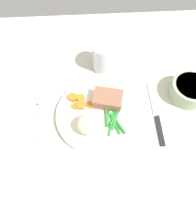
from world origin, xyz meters
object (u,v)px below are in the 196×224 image
water_glass (105,58)px  dinner_plate (98,115)px  meat_portion (108,99)px  fork (37,120)px  knife (157,114)px  salad_bowl (191,89)px

water_glass → dinner_plate: bearing=-100.1°
meat_portion → fork: size_ratio=0.49×
dinner_plate → knife: bearing=-1.0°
meat_portion → knife: meat_portion is taller
water_glass → salad_bowl: water_glass is taller
meat_portion → dinner_plate: bearing=-130.6°
meat_portion → knife: (13.69, -3.92, -2.99)cm
meat_portion → salad_bowl: salad_bowl is taller
dinner_plate → knife: dinner_plate is taller
salad_bowl → knife: bearing=-150.0°
dinner_plate → water_glass: (3.20, 18.03, 3.05)cm
meat_portion → salad_bowl: 24.15cm
meat_portion → knife: bearing=-16.0°
knife → salad_bowl: salad_bowl is taller
dinner_plate → salad_bowl: bearing=11.8°
dinner_plate → water_glass: size_ratio=2.54×
fork → water_glass: size_ratio=1.83×
meat_portion → water_glass: 14.41cm
water_glass → salad_bowl: (23.97, -12.34, -1.06)cm
meat_portion → fork: bearing=-169.1°
meat_portion → fork: meat_portion is taller
water_glass → salad_bowl: bearing=-27.2°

